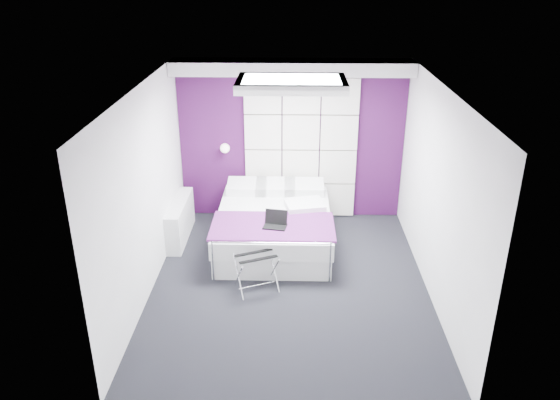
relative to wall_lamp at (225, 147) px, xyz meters
The scene contains 15 objects.
floor 2.61m from the wall_lamp, 62.99° to the right, with size 4.40×4.40×0.00m, color black.
ceiling 2.69m from the wall_lamp, 62.99° to the right, with size 4.40×4.40×0.00m, color white.
wall_back 1.06m from the wall_lamp, ahead, with size 3.60×3.60×0.00m, color white.
wall_left 2.19m from the wall_lamp, 110.01° to the right, with size 4.40×4.40×0.00m, color white.
wall_right 3.52m from the wall_lamp, 35.86° to the right, with size 4.40×4.40×0.00m, color white.
accent_wall 1.06m from the wall_lamp, ahead, with size 3.58×0.02×2.58m, color #390D3B.
soffit 1.66m from the wall_lamp, ahead, with size 3.58×0.50×0.20m, color silver.
headboard 1.20m from the wall_lamp, ahead, with size 1.80×0.08×2.30m, color silver, non-canonical shape.
skylight 2.24m from the wall_lamp, 54.28° to the right, with size 1.36×0.86×0.12m, color white, non-canonical shape.
wall_lamp is the anchor object (origin of this frame).
radiator 1.35m from the wall_lamp, 130.10° to the right, with size 0.22×1.20×0.60m, color silver.
bed 1.54m from the wall_lamp, 49.66° to the right, with size 1.71×2.06×0.72m.
nightstand 0.82m from the wall_lamp, ahead, with size 0.43×0.34×0.05m, color silver.
luggage_rack 2.46m from the wall_lamp, 74.05° to the right, with size 0.51×0.37×0.50m.
laptop 1.80m from the wall_lamp, 60.46° to the right, with size 0.31×0.22×0.23m.
Camera 1 is at (0.03, -6.16, 3.94)m, focal length 35.00 mm.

